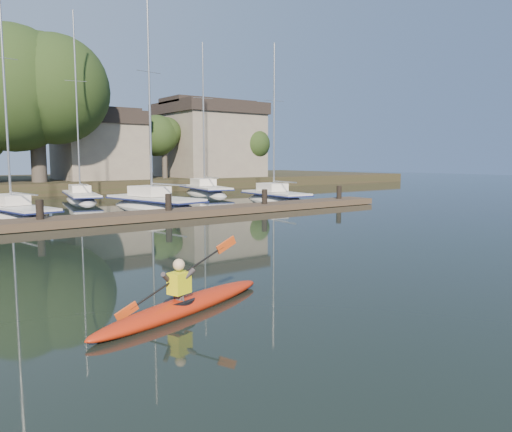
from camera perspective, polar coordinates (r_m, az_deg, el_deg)
ground at (r=11.98m, az=7.91°, el=-7.67°), size 160.00×160.00×0.00m
kayak at (r=9.84m, az=-8.22°, el=-9.76°), size 4.57×2.09×1.48m
dock at (r=23.85m, az=-16.39°, el=-0.25°), size 34.00×2.00×1.80m
sailboat_2 at (r=28.19m, az=-25.94°, el=-0.39°), size 3.50×8.40×13.55m
sailboat_3 at (r=30.38m, az=-11.51°, el=0.54°), size 3.83×8.83×13.80m
sailboat_4 at (r=34.74m, az=2.22°, el=1.43°), size 2.67×7.20×12.00m
sailboat_6 at (r=37.14m, az=-19.36°, el=1.44°), size 3.42×9.06×14.10m
sailboat_7 at (r=41.57m, az=-5.81°, el=2.24°), size 3.71×8.70×13.60m
shore at (r=49.51m, az=-25.45°, el=6.31°), size 90.00×25.25×12.75m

